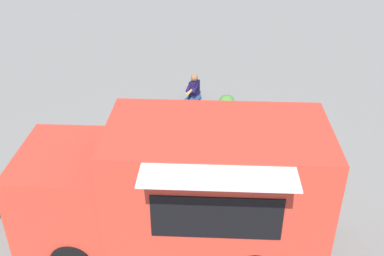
{
  "coord_description": "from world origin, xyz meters",
  "views": [
    {
      "loc": [
        -0.13,
        8.45,
        6.41
      ],
      "look_at": [
        0.09,
        -1.11,
        0.9
      ],
      "focal_mm": 41.94,
      "sensor_mm": 36.0,
      "label": 1
    }
  ],
  "objects_px": {
    "planter_flowering_far": "(227,107)",
    "person_customer": "(194,90)",
    "food_truck": "(180,191)",
    "trash_bin": "(274,123)"
  },
  "relations": [
    {
      "from": "food_truck",
      "to": "trash_bin",
      "type": "bearing_deg",
      "value": -120.07
    },
    {
      "from": "planter_flowering_far",
      "to": "person_customer",
      "type": "bearing_deg",
      "value": -52.12
    },
    {
      "from": "food_truck",
      "to": "trash_bin",
      "type": "relative_size",
      "value": 6.96
    },
    {
      "from": "food_truck",
      "to": "trash_bin",
      "type": "distance_m",
      "value": 4.83
    },
    {
      "from": "food_truck",
      "to": "planter_flowering_far",
      "type": "bearing_deg",
      "value": -102.52
    },
    {
      "from": "person_customer",
      "to": "planter_flowering_far",
      "type": "distance_m",
      "value": 1.6
    },
    {
      "from": "person_customer",
      "to": "trash_bin",
      "type": "xyz_separation_m",
      "value": [
        -2.24,
        2.25,
        0.07
      ]
    },
    {
      "from": "planter_flowering_far",
      "to": "trash_bin",
      "type": "bearing_deg",
      "value": 141.94
    },
    {
      "from": "food_truck",
      "to": "trash_bin",
      "type": "xyz_separation_m",
      "value": [
        -2.38,
        -4.11,
        -0.83
      ]
    },
    {
      "from": "planter_flowering_far",
      "to": "food_truck",
      "type": "bearing_deg",
      "value": 77.48
    }
  ]
}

